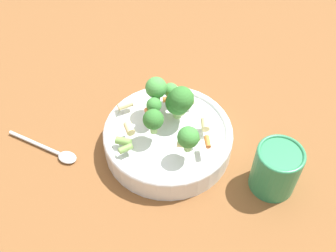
{
  "coord_description": "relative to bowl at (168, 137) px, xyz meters",
  "views": [
    {
      "loc": [
        0.11,
        0.44,
        0.58
      ],
      "look_at": [
        0.0,
        0.0,
        0.06
      ],
      "focal_mm": 42.0,
      "sensor_mm": 36.0,
      "label": 1
    }
  ],
  "objects": [
    {
      "name": "cup",
      "position": [
        -0.15,
        0.12,
        0.02
      ],
      "size": [
        0.08,
        0.08,
        0.09
      ],
      "color": "#2D7F51",
      "rests_on": "ground_plane"
    },
    {
      "name": "spoon",
      "position": [
        0.21,
        -0.03,
        -0.02
      ],
      "size": [
        0.13,
        0.11,
        0.01
      ],
      "rotation": [
        0.0,
        0.0,
        8.72
      ],
      "color": "silver",
      "rests_on": "ground_plane"
    },
    {
      "name": "ground_plane",
      "position": [
        0.0,
        0.0,
        -0.03
      ],
      "size": [
        3.0,
        3.0,
        0.0
      ],
      "primitive_type": "plane",
      "color": "brown"
    },
    {
      "name": "pasta_salad",
      "position": [
        -0.01,
        -0.01,
        0.06
      ],
      "size": [
        0.17,
        0.16,
        0.08
      ],
      "color": "#8CB766",
      "rests_on": "bowl"
    },
    {
      "name": "bowl",
      "position": [
        0.0,
        0.0,
        0.0
      ],
      "size": [
        0.23,
        0.23,
        0.05
      ],
      "color": "silver",
      "rests_on": "ground_plane"
    }
  ]
}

